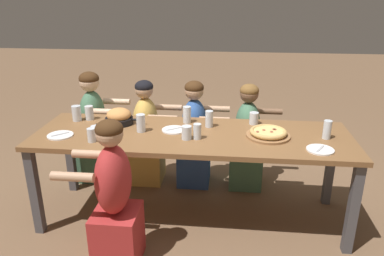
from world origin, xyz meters
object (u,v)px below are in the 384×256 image
Objects in this scene: drinking_glass_a at (141,124)px; drinking_glass_i at (89,114)px; drinking_glass_c at (197,131)px; empty_plate_c at (60,135)px; pizza_board_main at (268,133)px; cocktail_glass_blue at (96,132)px; diner_far_midright at (247,141)px; diner_near_midleft at (115,202)px; drinking_glass_e at (91,136)px; diner_far_left at (94,131)px; drinking_glass_j at (187,133)px; drinking_glass_b at (187,116)px; diner_far_midleft at (147,137)px; diner_far_center at (194,138)px; empty_plate_a at (320,150)px; drinking_glass_h at (327,130)px; skillet_bowl at (119,117)px; drinking_glass_f at (254,119)px; empty_plate_b at (174,130)px; drinking_glass_d at (77,114)px; drinking_glass_g at (209,120)px.

drinking_glass_i is at bearing 154.97° from drinking_glass_a.
drinking_glass_a is 0.49m from drinking_glass_c.
pizza_board_main is at bearing 5.48° from empty_plate_c.
diner_far_midright is at bearing 32.45° from cocktail_glass_blue.
diner_near_midleft is (0.27, -0.47, -0.33)m from cocktail_glass_blue.
drinking_glass_e is 0.98m from diner_far_left.
drinking_glass_b is at bearing 96.21° from drinking_glass_j.
diner_far_midleft is (0.23, 0.79, -0.35)m from cocktail_glass_blue.
diner_far_center is (0.71, 0.79, -0.34)m from cocktail_glass_blue.
cocktail_glass_blue is at bearing 177.44° from empty_plate_a.
diner_far_center reaches higher than pizza_board_main.
drinking_glass_b is 0.99× the size of drinking_glass_h.
diner_far_midright reaches higher than empty_plate_a.
diner_far_midleft is (-0.46, 0.37, -0.37)m from drinking_glass_b.
skillet_bowl reaches higher than drinking_glass_f.
drinking_glass_a is 0.44m from drinking_glass_b.
drinking_glass_j is 0.10× the size of diner_far_midleft.
drinking_glass_a is at bearing -35.63° from skillet_bowl.
diner_far_midright reaches higher than empty_plate_b.
diner_far_midleft is at bearing 38.23° from drinking_glass_d.
pizza_board_main is at bearing 10.23° from drinking_glass_e.
pizza_board_main is 2.47× the size of drinking_glass_g.
drinking_glass_i is (-0.88, -0.01, -0.01)m from drinking_glass_b.
drinking_glass_e is at bearing -169.77° from pizza_board_main.
drinking_glass_b is 0.14× the size of diner_far_midleft.
drinking_glass_c is at bearing -173.70° from drinking_glass_h.
diner_far_left reaches higher than empty_plate_c.
empty_plate_b is 1.35× the size of drinking_glass_a.
drinking_glass_d is 1.31× the size of drinking_glass_f.
skillet_bowl is at bearing -15.17° from drinking_glass_i.
empty_plate_a is 1.35× the size of drinking_glass_h.
drinking_glass_g reaches higher than cocktail_glass_blue.
empty_plate_c is (-0.89, -0.21, -0.00)m from empty_plate_b.
drinking_glass_g reaches higher than drinking_glass_j.
empty_plate_c is 1.10m from drinking_glass_c.
empty_plate_b is 1.41× the size of drinking_glass_g.
drinking_glass_i is 0.12× the size of diner_far_midleft.
drinking_glass_e is 0.54m from drinking_glass_i.
drinking_glass_e reaches higher than empty_plate_b.
drinking_glass_h is (1.14, -0.25, 0.01)m from drinking_glass_b.
diner_far_midright is (0.91, 0.62, -0.38)m from drinking_glass_a.
pizza_board_main is 2.56× the size of drinking_glass_d.
empty_plate_c is 0.31m from drinking_glass_e.
drinking_glass_f is (-0.10, 0.29, 0.02)m from pizza_board_main.
drinking_glass_j is at bearing -41.28° from diner_near_midleft.
drinking_glass_a reaches higher than cocktail_glass_blue.
drinking_glass_e is at bearing -169.88° from drinking_glass_j.
drinking_glass_h reaches higher than drinking_glass_f.
cocktail_glass_blue is 0.89m from diner_far_midleft.
drinking_glass_d is (-1.67, 0.21, 0.03)m from pizza_board_main.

